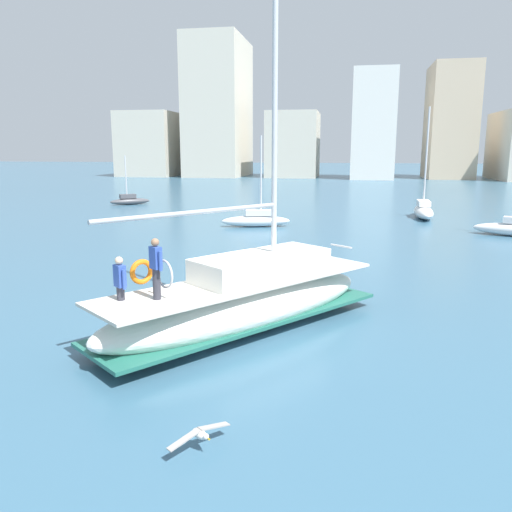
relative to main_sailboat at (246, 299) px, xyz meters
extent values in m
plane|color=#38607A|center=(-1.33, 0.66, -0.92)|extent=(400.00, 400.00, 0.00)
ellipsoid|color=white|center=(-0.04, -0.06, -0.22)|extent=(7.80, 9.04, 1.40)
cube|color=#236656|center=(-0.04, -0.06, -0.53)|extent=(7.70, 8.91, 0.10)
cube|color=beige|center=(-0.04, -0.06, 0.52)|extent=(7.35, 8.55, 0.08)
cube|color=white|center=(0.40, 0.51, 0.91)|extent=(3.98, 4.44, 0.70)
cylinder|color=silver|center=(0.69, 0.88, 6.90)|extent=(0.16, 0.16, 12.67)
cylinder|color=#B7B7BC|center=(-1.08, -1.39, 2.68)|extent=(3.64, 4.61, 0.12)
cylinder|color=silver|center=(2.67, 3.42, 1.03)|extent=(0.75, 0.60, 0.06)
torus|color=orange|center=(-2.60, -1.42, 1.03)|extent=(0.54, 0.64, 0.70)
cylinder|color=#33333D|center=(-1.82, -2.33, 0.96)|extent=(0.20, 0.20, 0.80)
cube|color=#3351AD|center=(-1.82, -2.33, 1.64)|extent=(0.38, 0.35, 0.56)
sphere|color=#9E7051|center=(-1.82, -2.33, 2.03)|extent=(0.20, 0.20, 0.20)
cylinder|color=#3351AD|center=(-1.99, -2.20, 1.59)|extent=(0.09, 0.09, 0.50)
cylinder|color=#3351AD|center=(-1.64, -2.47, 1.59)|extent=(0.09, 0.09, 0.50)
cylinder|color=#33333D|center=(-2.69, -2.56, 0.74)|extent=(0.20, 0.20, 0.35)
cube|color=#3351AD|center=(-2.69, -2.56, 1.19)|extent=(0.38, 0.35, 0.56)
sphere|color=beige|center=(-2.69, -2.56, 1.58)|extent=(0.20, 0.20, 0.20)
cylinder|color=#3351AD|center=(-2.87, -2.43, 1.14)|extent=(0.09, 0.09, 0.50)
cylinder|color=#3351AD|center=(-2.52, -2.70, 1.14)|extent=(0.09, 0.09, 0.50)
torus|color=silver|center=(-1.67, -2.14, 1.18)|extent=(0.64, 0.51, 0.76)
ellipsoid|color=#4C4C51|center=(-18.00, 32.53, -0.61)|extent=(3.56, 3.05, 0.62)
cube|color=#4C4C51|center=(-18.15, 32.42, -0.10)|extent=(1.56, 1.40, 0.40)
cylinder|color=silver|center=(-18.23, 32.36, 1.73)|extent=(0.11, 0.11, 4.06)
ellipsoid|color=silver|center=(-3.41, 20.36, -0.54)|extent=(4.84, 2.20, 0.76)
cube|color=silver|center=(-3.18, 20.42, 0.04)|extent=(2.00, 1.15, 0.40)
cylinder|color=silver|center=(-3.07, 20.45, 2.54)|extent=(0.12, 0.12, 5.39)
ellipsoid|color=white|center=(8.59, 27.28, -0.45)|extent=(1.50, 5.77, 0.93)
cube|color=white|center=(8.60, 27.56, 0.21)|extent=(0.94, 2.32, 0.40)
cylinder|color=silver|center=(8.60, 27.71, 3.75)|extent=(0.14, 0.14, 7.48)
ellipsoid|color=silver|center=(0.45, -6.32, -0.62)|extent=(0.40, 0.36, 0.16)
sphere|color=silver|center=(0.60, -6.44, -0.59)|extent=(0.11, 0.11, 0.11)
cone|color=gold|center=(0.65, -6.48, -0.60)|extent=(0.08, 0.07, 0.04)
cube|color=#9E9993|center=(0.64, -6.07, -0.60)|extent=(0.50, 0.59, 0.16)
cube|color=#9E9993|center=(0.25, -6.58, -0.60)|extent=(0.50, 0.59, 0.16)
cube|color=beige|center=(-37.26, 89.10, 5.39)|extent=(10.66, 16.86, 12.61)
cube|color=beige|center=(-23.49, 89.15, 12.32)|extent=(10.53, 17.93, 26.48)
cube|color=beige|center=(-8.28, 88.08, 5.25)|extent=(9.58, 12.78, 12.33)
cube|color=silver|center=(6.57, 84.50, 8.63)|extent=(7.55, 12.28, 19.09)
cube|color=#C6AD8E|center=(20.59, 88.00, 9.25)|extent=(7.94, 12.37, 20.33)
camera|label=1|loc=(2.90, -14.23, 4.28)|focal=36.10mm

